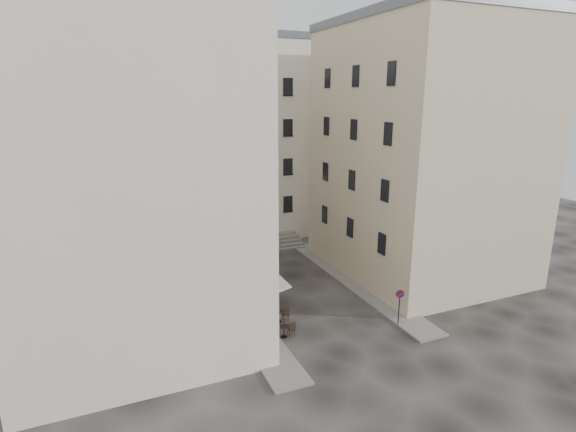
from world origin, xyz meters
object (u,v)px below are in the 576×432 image
bistro_table_a (284,330)px  pedestrian (271,300)px  no_parking_sign (400,300)px  bistro_table_b (278,315)px

bistro_table_a → pedestrian: pedestrian is taller
no_parking_sign → pedestrian: no_parking_sign is taller
bistro_table_a → pedestrian: 2.98m
bistro_table_a → no_parking_sign: bearing=-11.9°
no_parking_sign → bistro_table_b: bearing=170.9°
bistro_table_a → pedestrian: (0.36, 2.92, 0.46)m
no_parking_sign → bistro_table_b: 7.25m
bistro_table_b → pedestrian: size_ratio=0.70×
bistro_table_a → pedestrian: size_ratio=0.69×
no_parking_sign → bistro_table_a: size_ratio=1.84×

